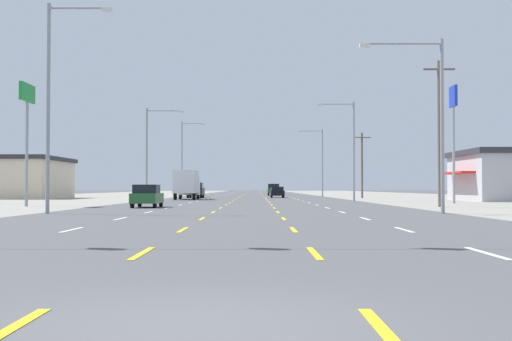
{
  "coord_description": "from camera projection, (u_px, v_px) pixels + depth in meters",
  "views": [
    {
      "loc": [
        0.56,
        -6.51,
        1.34
      ],
      "look_at": [
        0.26,
        75.1,
        3.44
      ],
      "focal_mm": 46.66,
      "sensor_mm": 36.0,
      "label": 1
    }
  ],
  "objects": [
    {
      "name": "signal_span_wire",
      "position": [
        233.0,
        23.0,
        16.49
      ],
      "size": [
        25.29,
        0.53,
        9.07
      ],
      "color": "brown",
      "rests_on": "ground"
    },
    {
      "name": "utility_pole_right_row_1",
      "position": [
        365.0,
        164.0,
        85.3
      ],
      "size": [
        2.2,
        0.26,
        8.39
      ],
      "color": "brown",
      "rests_on": "ground"
    },
    {
      "name": "hatchback_far_left_nearest",
      "position": [
        149.0,
        196.0,
        44.79
      ],
      "size": [
        1.72,
        3.9,
        1.54
      ],
      "color": "#235B2D",
      "rests_on": "ground"
    },
    {
      "name": "lot_apron_left",
      "position": [
        27.0,
        200.0,
        72.54
      ],
      "size": [
        28.0,
        440.0,
        0.01
      ],
      "primitive_type": "cube",
      "color": "gray",
      "rests_on": "ground"
    },
    {
      "name": "lane_markings",
      "position": [
        255.0,
        196.0,
        110.94
      ],
      "size": [
        10.64,
        227.6,
        0.01
      ],
      "color": "white",
      "rests_on": "ground"
    },
    {
      "name": "suv_inner_right_far",
      "position": [
        276.0,
        189.0,
        111.87
      ],
      "size": [
        1.98,
        4.9,
        1.98
      ],
      "color": "#235B2D",
      "rests_on": "ground"
    },
    {
      "name": "streetlight_left_row_2",
      "position": [
        186.0,
        154.0,
        95.88
      ],
      "size": [
        3.48,
        0.26,
        10.86
      ],
      "color": "gray",
      "rests_on": "ground"
    },
    {
      "name": "storefront_left_row_2",
      "position": [
        6.0,
        178.0,
        81.78
      ],
      "size": [
        14.6,
        14.37,
        5.09
      ],
      "color": "beige",
      "rests_on": "ground"
    },
    {
      "name": "pole_sign_left_row_1",
      "position": [
        30.0,
        111.0,
        47.4
      ],
      "size": [
        0.24,
        2.75,
        8.75
      ],
      "color": "gray",
      "rests_on": "ground"
    },
    {
      "name": "ground_plane",
      "position": [
        253.0,
        200.0,
        72.45
      ],
      "size": [
        572.0,
        572.0,
        0.0
      ],
      "primitive_type": "plane",
      "color": "#4C4C4F"
    },
    {
      "name": "box_truck_far_left_near",
      "position": [
        189.0,
        183.0,
        74.64
      ],
      "size": [
        2.4,
        7.2,
        3.23
      ],
      "color": "white",
      "rests_on": "ground"
    },
    {
      "name": "storefront_right_row_1",
      "position": [
        512.0,
        175.0,
        67.07
      ],
      "size": [
        11.06,
        11.81,
        5.11
      ],
      "color": "#B2B2B7",
      "rests_on": "ground"
    },
    {
      "name": "streetlight_left_row_1",
      "position": [
        153.0,
        147.0,
        65.04
      ],
      "size": [
        3.72,
        0.26,
        9.14
      ],
      "color": "gray",
      "rests_on": "ground"
    },
    {
      "name": "sedan_inner_right_midfar",
      "position": [
        280.0,
        192.0,
        88.44
      ],
      "size": [
        1.8,
        4.5,
        1.46
      ],
      "color": "black",
      "rests_on": "ground"
    },
    {
      "name": "lot_apron_right",
      "position": [
        480.0,
        200.0,
        72.36
      ],
      "size": [
        28.0,
        440.0,
        0.01
      ],
      "primitive_type": "cube",
      "color": "gray",
      "rests_on": "ground"
    },
    {
      "name": "pole_sign_right_row_1",
      "position": [
        456.0,
        117.0,
        56.28
      ],
      "size": [
        0.24,
        1.68,
        9.97
      ],
      "color": "gray",
      "rests_on": "ground"
    },
    {
      "name": "streetlight_right_row_1",
      "position": [
        353.0,
        144.0,
        64.98
      ],
      "size": [
        3.79,
        0.26,
        9.79
      ],
      "color": "gray",
      "rests_on": "ground"
    },
    {
      "name": "streetlight_right_row_2",
      "position": [
        322.0,
        158.0,
        95.79
      ],
      "size": [
        3.7,
        0.26,
        9.78
      ],
      "color": "gray",
      "rests_on": "ground"
    },
    {
      "name": "utility_pole_right_row_0",
      "position": [
        442.0,
        131.0,
        46.1
      ],
      "size": [
        2.2,
        0.26,
        10.19
      ],
      "color": "brown",
      "rests_on": "ground"
    },
    {
      "name": "streetlight_left_row_0",
      "position": [
        56.0,
        95.0,
        34.25
      ],
      "size": [
        3.36,
        0.26,
        10.88
      ],
      "color": "gray",
      "rests_on": "ground"
    },
    {
      "name": "suv_far_left_mid",
      "position": [
        198.0,
        190.0,
        85.91
      ],
      "size": [
        1.98,
        4.9,
        1.98
      ],
      "color": "black",
      "rests_on": "ground"
    },
    {
      "name": "streetlight_right_row_0",
      "position": [
        435.0,
        111.0,
        34.16
      ],
      "size": [
        4.34,
        0.26,
        9.03
      ],
      "color": "gray",
      "rests_on": "ground"
    }
  ]
}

